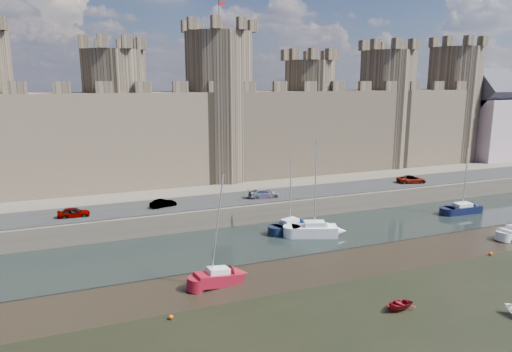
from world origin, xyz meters
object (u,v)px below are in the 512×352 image
object	(u,v)px
sailboat_4	(218,277)
sailboat_3	(462,209)
sailboat_1	(290,225)
sailboat_2	(314,230)
car_3	(412,179)
car_0	(74,212)
car_1	(163,203)
car_2	(264,194)

from	to	relation	value
sailboat_4	sailboat_3	bearing A→B (deg)	4.46
sailboat_1	sailboat_2	world-z (taller)	sailboat_2
car_3	sailboat_1	world-z (taller)	sailboat_1
car_0	car_3	size ratio (longest dim) A/B	0.81
sailboat_2	sailboat_4	size ratio (longest dim) A/B	1.13
sailboat_4	car_1	bearing A→B (deg)	85.43
car_0	sailboat_1	bearing A→B (deg)	-103.33
sailboat_1	sailboat_3	bearing A→B (deg)	-21.78
car_3	sailboat_1	distance (m)	25.64
sailboat_1	sailboat_2	size ratio (longest dim) A/B	0.83
car_0	car_2	bearing A→B (deg)	-86.67
sailboat_2	car_0	bearing A→B (deg)	179.60
car_0	sailboat_3	size ratio (longest dim) A/B	0.39
car_0	sailboat_1	world-z (taller)	sailboat_1
sailboat_1	car_3	bearing A→B (deg)	-0.88
sailboat_2	sailboat_3	xyz separation A→B (m)	(23.92, 0.94, -0.16)
car_0	sailboat_2	xyz separation A→B (m)	(26.32, -10.06, -2.22)
car_3	car_2	bearing A→B (deg)	106.09
sailboat_1	sailboat_4	bearing A→B (deg)	-155.89
car_0	sailboat_4	distance (m)	21.98
car_1	sailboat_1	xyz separation A→B (m)	(14.05, -7.63, -2.27)
car_0	sailboat_2	bearing A→B (deg)	-107.98
car_1	sailboat_1	world-z (taller)	sailboat_1
car_2	car_3	bearing A→B (deg)	-83.85
car_0	car_3	distance (m)	49.01
sailboat_1	sailboat_4	size ratio (longest dim) A/B	0.93
car_0	sailboat_2	world-z (taller)	sailboat_2
car_2	sailboat_2	bearing A→B (deg)	-161.63
car_3	sailboat_4	bearing A→B (deg)	132.64
sailboat_1	sailboat_3	xyz separation A→B (m)	(25.71, -1.97, -0.04)
sailboat_2	sailboat_4	distance (m)	16.57
sailboat_2	sailboat_4	world-z (taller)	sailboat_2
car_2	sailboat_3	bearing A→B (deg)	-103.30
car_0	car_1	size ratio (longest dim) A/B	1.09
car_0	sailboat_4	size ratio (longest dim) A/B	0.35
sailboat_2	sailboat_4	bearing A→B (deg)	-129.67
car_1	sailboat_1	bearing A→B (deg)	-134.12
car_2	sailboat_1	size ratio (longest dim) A/B	0.45
car_2	car_1	bearing A→B (deg)	95.01
car_2	sailboat_1	distance (m)	7.70
car_3	sailboat_4	distance (m)	41.45
car_2	sailboat_4	distance (m)	22.25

